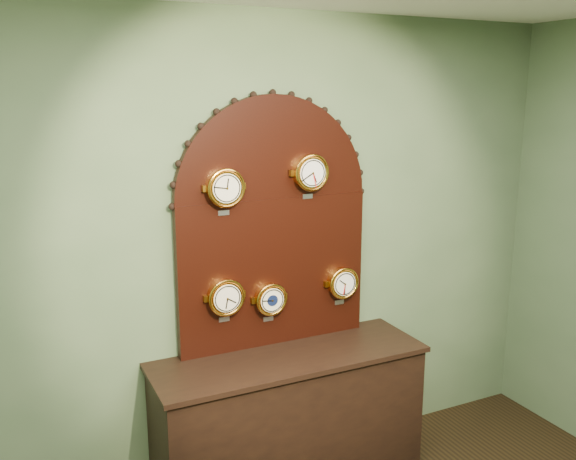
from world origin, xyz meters
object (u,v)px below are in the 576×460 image
hygrometer (226,297)px  tide_clock (342,283)px  display_board (273,216)px  barometer (270,299)px  roman_clock (225,188)px  shop_counter (289,421)px  arabic_clock (310,172)px

hygrometer → tide_clock: bearing=0.0°
display_board → barometer: 0.50m
hygrometer → tide_clock: 0.78m
roman_clock → barometer: roman_clock is taller
display_board → hygrometer: size_ratio=5.63×
roman_clock → shop_counter: bearing=-25.5°
shop_counter → arabic_clock: arabic_clock is taller
display_board → arabic_clock: 0.33m
tide_clock → display_board: bearing=171.5°
arabic_clock → barometer: arabic_clock is taller
shop_counter → tide_clock: size_ratio=6.25×
hygrometer → barometer: hygrometer is taller
hygrometer → barometer: (0.28, 0.00, -0.05)m
shop_counter → arabic_clock: 1.50m
roman_clock → arabic_clock: bearing=0.0°
barometer → shop_counter: bearing=-71.0°
roman_clock → tide_clock: size_ratio=1.06×
arabic_clock → tide_clock: size_ratio=1.06×
shop_counter → barometer: (-0.05, 0.15, 0.74)m
arabic_clock → barometer: bearing=179.9°
arabic_clock → tide_clock: 0.75m
roman_clock → tide_clock: bearing=0.0°
shop_counter → display_board: 1.25m
display_board → hygrometer: (-0.33, -0.07, -0.43)m
hygrometer → tide_clock: (0.78, 0.00, -0.02)m
roman_clock → barometer: 0.74m
display_board → hygrometer: display_board is taller
barometer → tide_clock: size_ratio=0.98×
arabic_clock → barometer: size_ratio=1.08×
hygrometer → arabic_clock: bearing=0.0°
barometer → hygrometer: bearing=-179.9°
roman_clock → tide_clock: 1.01m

